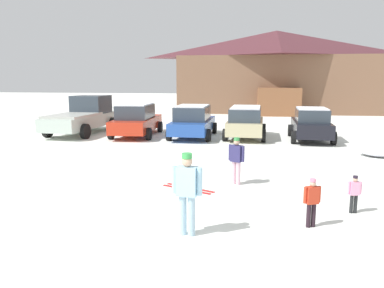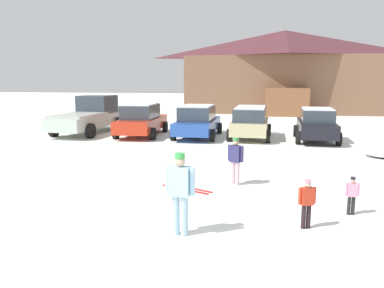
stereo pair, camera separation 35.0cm
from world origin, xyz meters
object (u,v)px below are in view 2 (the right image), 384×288
at_px(ski_lodge, 284,71).
at_px(skier_child_in_red_jacket, 307,201).
at_px(parked_beige_suv, 250,121).
at_px(skier_teen_in_navy_coat, 236,158).
at_px(skier_adult_in_blue_parka, 180,189).
at_px(parked_blue_hatchback, 198,121).
at_px(pair_of_skis, 186,188).
at_px(pickup_truck, 90,116).
at_px(parked_red_sedan, 141,120).
at_px(skier_child_in_pink_snowsuit, 352,193).
at_px(parked_black_sedan, 316,124).

bearing_deg(ski_lodge, skier_child_in_red_jacket, -91.39).
bearing_deg(parked_beige_suv, skier_teen_in_navy_coat, -90.33).
bearing_deg(skier_adult_in_blue_parka, skier_teen_in_navy_coat, 78.53).
bearing_deg(parked_blue_hatchback, pair_of_skis, -81.58).
height_order(ski_lodge, parked_blue_hatchback, ski_lodge).
distance_m(pickup_truck, pair_of_skis, 13.01).
bearing_deg(parked_beige_suv, parked_red_sedan, -178.10).
height_order(skier_adult_in_blue_parka, pair_of_skis, skier_adult_in_blue_parka).
relative_size(ski_lodge, skier_child_in_red_jacket, 18.23).
bearing_deg(skier_child_in_pink_snowsuit, skier_adult_in_blue_parka, -152.57).
distance_m(skier_adult_in_blue_parka, skier_child_in_red_jacket, 2.66).
relative_size(parked_red_sedan, parked_beige_suv, 1.15).
relative_size(parked_red_sedan, skier_adult_in_blue_parka, 2.92).
bearing_deg(parked_red_sedan, skier_teen_in_navy_coat, -56.59).
bearing_deg(parked_beige_suv, skier_child_in_pink_snowsuit, -76.11).
xyz_separation_m(ski_lodge, skier_child_in_red_jacket, (-0.75, -30.65, -3.37)).
bearing_deg(parked_blue_hatchback, ski_lodge, 74.26).
xyz_separation_m(parked_blue_hatchback, parked_black_sedan, (6.14, -0.13, -0.02)).
bearing_deg(parked_blue_hatchback, parked_beige_suv, 2.80).
bearing_deg(skier_adult_in_blue_parka, skier_child_in_red_jacket, 18.41).
height_order(parked_red_sedan, skier_teen_in_navy_coat, parked_red_sedan).
xyz_separation_m(parked_black_sedan, skier_child_in_pink_snowsuit, (-0.56, -10.91, -0.34)).
xyz_separation_m(parked_red_sedan, skier_child_in_pink_snowsuit, (8.75, -10.98, -0.38)).
distance_m(ski_lodge, parked_blue_hatchback, 19.54).
bearing_deg(parked_black_sedan, ski_lodge, 92.79).
bearing_deg(skier_teen_in_navy_coat, parked_red_sedan, 123.41).
relative_size(skier_adult_in_blue_parka, skier_child_in_red_jacket, 1.59).
bearing_deg(parked_red_sedan, skier_child_in_red_jacket, -57.54).
bearing_deg(skier_child_in_pink_snowsuit, pair_of_skis, 162.68).
relative_size(pickup_truck, skier_teen_in_navy_coat, 4.22).
xyz_separation_m(parked_beige_suv, skier_teen_in_navy_coat, (-0.05, -9.19, -0.11)).
height_order(parked_beige_suv, parked_black_sedan, parked_black_sedan).
relative_size(skier_child_in_red_jacket, skier_child_in_pink_snowsuit, 1.17).
relative_size(parked_black_sedan, skier_child_in_red_jacket, 4.01).
distance_m(parked_beige_suv, skier_teen_in_navy_coat, 9.19).
xyz_separation_m(parked_red_sedan, parked_beige_suv, (5.98, 0.20, 0.02)).
relative_size(parked_red_sedan, parked_black_sedan, 1.16).
relative_size(skier_adult_in_blue_parka, skier_child_in_pink_snowsuit, 1.87).
distance_m(ski_lodge, pair_of_skis, 28.84).
distance_m(parked_black_sedan, pair_of_skis, 10.73).
bearing_deg(ski_lodge, skier_child_in_pink_snowsuit, -89.31).
relative_size(ski_lodge, parked_black_sedan, 4.54).
bearing_deg(ski_lodge, parked_blue_hatchback, -105.74).
relative_size(pickup_truck, pair_of_skis, 3.77).
distance_m(parked_black_sedan, skier_child_in_red_jacket, 12.06).
height_order(parked_beige_suv, skier_child_in_pink_snowsuit, parked_beige_suv).
height_order(parked_red_sedan, parked_blue_hatchback, parked_red_sedan).
height_order(parked_red_sedan, skier_adult_in_blue_parka, parked_red_sedan).
xyz_separation_m(pickup_truck, pair_of_skis, (7.94, -10.25, -0.98)).
distance_m(skier_teen_in_navy_coat, skier_child_in_pink_snowsuit, 3.46).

